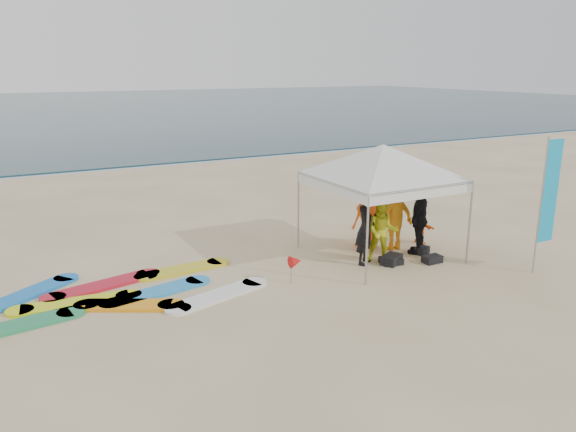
# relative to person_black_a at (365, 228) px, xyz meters

# --- Properties ---
(ground) EXTENTS (120.00, 120.00, 0.00)m
(ground) POSITION_rel_person_black_a_xyz_m (-2.37, -1.69, -0.91)
(ground) COLOR beige
(ground) RESTS_ON ground
(ocean) EXTENTS (160.00, 84.00, 0.08)m
(ocean) POSITION_rel_person_black_a_xyz_m (-2.37, 58.31, -0.87)
(ocean) COLOR #0C2633
(ocean) RESTS_ON ground
(shoreline_foam) EXTENTS (160.00, 1.20, 0.01)m
(shoreline_foam) POSITION_rel_person_black_a_xyz_m (-2.37, 16.51, -0.90)
(shoreline_foam) COLOR silver
(shoreline_foam) RESTS_ON ground
(person_black_a) EXTENTS (0.79, 0.76, 1.81)m
(person_black_a) POSITION_rel_person_black_a_xyz_m (0.00, 0.00, 0.00)
(person_black_a) COLOR black
(person_black_a) RESTS_ON ground
(person_yellow) EXTENTS (0.99, 0.95, 1.60)m
(person_yellow) POSITION_rel_person_black_a_xyz_m (0.39, -0.15, -0.10)
(person_yellow) COLOR gold
(person_yellow) RESTS_ON ground
(person_orange_a) EXTENTS (1.24, 0.77, 1.85)m
(person_orange_a) POSITION_rel_person_black_a_xyz_m (1.33, 0.58, 0.02)
(person_orange_a) COLOR orange
(person_orange_a) RESTS_ON ground
(person_black_b) EXTENTS (1.14, 0.97, 1.83)m
(person_black_b) POSITION_rel_person_black_a_xyz_m (1.68, -0.01, 0.01)
(person_black_b) COLOR black
(person_black_b) RESTS_ON ground
(person_orange_b) EXTENTS (0.87, 0.61, 1.68)m
(person_orange_b) POSITION_rel_person_black_a_xyz_m (0.82, 1.05, -0.07)
(person_orange_b) COLOR #FC5B16
(person_orange_b) RESTS_ON ground
(person_seated) EXTENTS (0.30, 0.84, 0.90)m
(person_seated) POSITION_rel_person_black_a_xyz_m (2.33, 0.64, -0.46)
(person_seated) COLOR #FA5E16
(person_seated) RESTS_ON ground
(canopy_tent) EXTENTS (4.31, 4.31, 3.25)m
(canopy_tent) POSITION_rel_person_black_a_xyz_m (0.72, 0.36, 1.93)
(canopy_tent) COLOR #A5A5A8
(canopy_tent) RESTS_ON ground
(feather_flag) EXTENTS (0.54, 0.04, 3.21)m
(feather_flag) POSITION_rel_person_black_a_xyz_m (3.35, -2.40, 0.98)
(feather_flag) COLOR #A5A5A8
(feather_flag) RESTS_ON ground
(marker_pennant) EXTENTS (0.28, 0.28, 0.64)m
(marker_pennant) POSITION_rel_person_black_a_xyz_m (-2.09, -0.30, -0.41)
(marker_pennant) COLOR #A5A5A8
(marker_pennant) RESTS_ON ground
(gear_pile) EXTENTS (1.70, 0.96, 0.22)m
(gear_pile) POSITION_rel_person_black_a_xyz_m (0.94, -0.39, -0.81)
(gear_pile) COLOR black
(gear_pile) RESTS_ON ground
(surfboard_spread) EXTENTS (5.72, 3.30, 0.07)m
(surfboard_spread) POSITION_rel_person_black_a_xyz_m (-5.81, 0.81, -0.87)
(surfboard_spread) COLOR blue
(surfboard_spread) RESTS_ON ground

